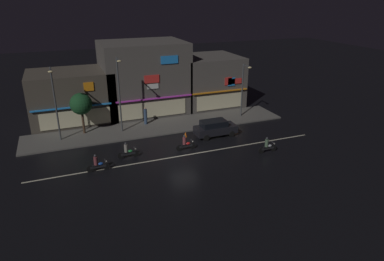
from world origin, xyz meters
TOP-DOWN VIEW (x-y plane):
  - ground_plane at (0.00, 0.00)m, footprint 140.00×140.00m
  - lane_divider_stripe at (0.00, 0.00)m, footprint 26.82×0.16m
  - sidewalk_far at (0.00, 7.66)m, footprint 28.23×4.87m
  - storefront_left_block at (0.00, 13.84)m, footprint 9.81×7.63m
  - storefront_center_block at (8.47, 13.75)m, footprint 7.61×7.46m
  - storefront_right_block at (-8.47, 13.42)m, footprint 9.03×6.80m
  - streetlamp_west at (-10.21, 7.43)m, footprint 0.44×1.64m
  - streetlamp_mid at (-4.09, 7.51)m, footprint 0.44×1.64m
  - streetlamp_east at (10.00, 7.25)m, footprint 0.44×1.64m
  - pedestrian_on_sidewalk at (-1.22, 8.87)m, footprint 0.36×0.36m
  - street_tree at (-7.85, 8.55)m, footprint 2.21×2.21m
  - parked_car_near_kerb at (4.61, 3.24)m, footprint 4.30×1.98m
  - motorcycle_lead at (-7.61, -0.16)m, footprint 1.90×0.60m
  - motorcycle_following at (0.56, 1.06)m, footprint 1.90×0.60m
  - motorcycle_opposite_lane at (7.38, -2.17)m, footprint 1.90×0.60m
  - motorcycle_trailing_far at (-4.82, 1.39)m, footprint 1.90×0.60m
  - traffic_cone at (1.67, 4.04)m, footprint 0.36×0.36m

SIDE VIEW (x-z plane):
  - ground_plane at x=0.00m, z-range 0.00..0.00m
  - lane_divider_stripe at x=0.00m, z-range 0.00..0.01m
  - sidewalk_far at x=0.00m, z-range 0.00..0.14m
  - traffic_cone at x=1.67m, z-range 0.00..0.55m
  - motorcycle_lead at x=-7.61m, z-range -0.13..1.39m
  - motorcycle_following at x=0.56m, z-range -0.13..1.39m
  - motorcycle_opposite_lane at x=7.38m, z-range -0.13..1.39m
  - motorcycle_trailing_far at x=-4.82m, z-range -0.13..1.39m
  - parked_car_near_kerb at x=4.61m, z-range 0.03..1.70m
  - pedestrian_on_sidewalk at x=-1.22m, z-range 0.07..2.00m
  - storefront_right_block at x=-8.47m, z-range 0.00..5.72m
  - storefront_center_block at x=8.47m, z-range 0.00..6.29m
  - street_tree at x=-7.85m, z-range 1.15..5.44m
  - streetlamp_east at x=10.00m, z-range 0.76..6.93m
  - storefront_left_block at x=0.00m, z-range 0.00..8.46m
  - streetlamp_west at x=-10.21m, z-range 0.78..8.04m
  - streetlamp_mid at x=-4.09m, z-range 0.79..8.56m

